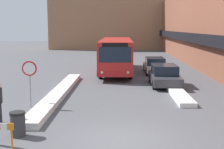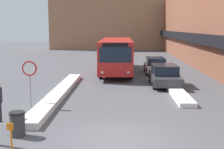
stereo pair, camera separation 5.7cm
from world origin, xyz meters
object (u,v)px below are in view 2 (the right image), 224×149
(city_bus, at_px, (117,54))
(trash_bin, at_px, (17,124))
(parked_car_middle, at_px, (155,65))
(stop_sign, at_px, (30,74))
(parked_car_front, at_px, (165,75))

(city_bus, relative_size, trash_bin, 12.30)
(parked_car_middle, height_order, stop_sign, stop_sign)
(city_bus, bearing_deg, stop_sign, -108.41)
(city_bus, height_order, stop_sign, city_bus)
(city_bus, height_order, parked_car_front, city_bus)
(city_bus, relative_size, stop_sign, 4.87)
(city_bus, height_order, parked_car_middle, city_bus)
(parked_car_middle, xyz_separation_m, trash_bin, (-6.95, -16.70, -0.22))
(parked_car_front, height_order, parked_car_middle, parked_car_front)
(parked_car_front, relative_size, trash_bin, 4.63)
(city_bus, bearing_deg, parked_car_front, -61.59)
(city_bus, distance_m, parked_car_middle, 3.64)
(stop_sign, bearing_deg, trash_bin, -80.02)
(city_bus, distance_m, parked_car_front, 7.40)
(parked_car_front, relative_size, stop_sign, 1.83)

